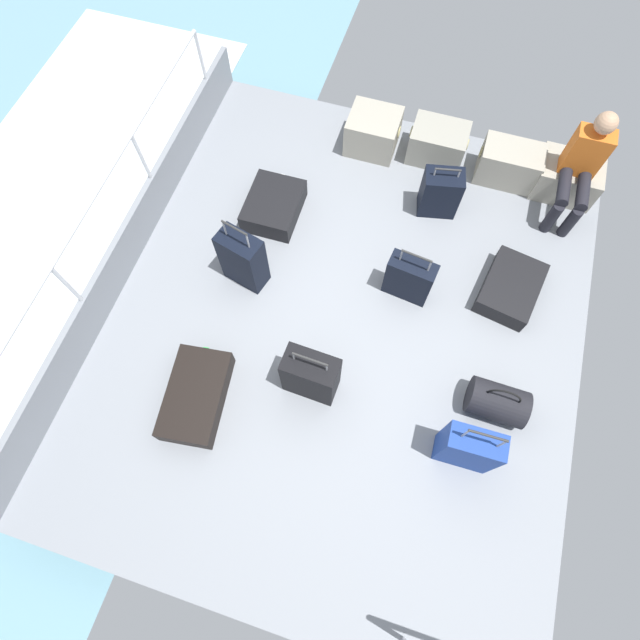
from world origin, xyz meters
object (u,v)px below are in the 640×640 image
Objects in this scene: suitcase_0 at (409,279)px; cargo_crate_1 at (438,143)px; duffel_bag at (497,402)px; suitcase_6 at (468,448)px; suitcase_3 at (510,288)px; suitcase_7 at (243,259)px; cargo_crate_2 at (509,164)px; cargo_crate_3 at (567,178)px; suitcase_5 at (440,193)px; passenger_seated at (582,166)px; suitcase_1 at (311,375)px; cargo_crate_0 at (373,132)px; suitcase_4 at (274,206)px; suitcase_2 at (196,396)px.

cargo_crate_1 is at bearing 92.89° from suitcase_0.
suitcase_6 is at bearing -111.78° from duffel_bag.
suitcase_3 is 2.54m from suitcase_7.
suitcase_0 is (-0.68, -1.66, 0.05)m from cargo_crate_2.
suitcase_5 is at bearing -152.22° from cargo_crate_3.
passenger_seated is 3.27m from suitcase_1.
suitcase_7 is 1.72× the size of duffel_bag.
cargo_crate_0 reaches higher than suitcase_4.
suitcase_4 is at bearing -160.13° from passenger_seated.
suitcase_7 reaches higher than cargo_crate_0.
passenger_seated is 1.61× the size of suitcase_0.
suitcase_2 is (-0.71, -3.25, -0.10)m from cargo_crate_0.
cargo_crate_2 is at bearing -4.74° from cargo_crate_1.
cargo_crate_3 is at bearing 90.00° from passenger_seated.
cargo_crate_1 is at bearing 40.93° from suitcase_4.
cargo_crate_2 is 1.41m from suitcase_3.
cargo_crate_1 is 2.49m from suitcase_7.
cargo_crate_3 is 4.29m from suitcase_2.
suitcase_4 is (-1.51, 0.49, -0.14)m from suitcase_0.
duffel_bag is (1.77, -2.54, -0.04)m from cargo_crate_0.
suitcase_6 is at bearing -99.11° from cargo_crate_3.
cargo_crate_0 is 1.06m from suitcase_5.
cargo_crate_2 is (1.47, 0.00, -0.00)m from cargo_crate_0.
duffel_bag is at bearing 10.28° from suitcase_1.
suitcase_3 is (-0.34, -1.41, -0.09)m from cargo_crate_3.
suitcase_3 is at bearing -54.53° from cargo_crate_1.
suitcase_6 reaches higher than cargo_crate_1.
suitcase_5 is at bearing -134.66° from cargo_crate_2.
suitcase_3 is 1.16× the size of suitcase_4.
suitcase_2 is at bearing -89.35° from suitcase_4.
passenger_seated is (1.37, -0.23, 0.37)m from cargo_crate_1.
duffel_bag reaches higher than cargo_crate_0.
suitcase_1 reaches higher than suitcase_0.
suitcase_0 reaches higher than suitcase_5.
suitcase_3 is at bearing -4.95° from suitcase_4.
suitcase_6 reaches higher than suitcase_2.
passenger_seated reaches higher than suitcase_7.
suitcase_0 is at bearing 46.81° from suitcase_2.
duffel_bag is at bearing 15.85° from suitcase_2.
suitcase_2 is at bearing -131.93° from passenger_seated.
cargo_crate_1 is 0.93× the size of suitcase_4.
passenger_seated is 1.63× the size of suitcase_4.
suitcase_2 is at bearing -133.19° from suitcase_0.
passenger_seated is 2.19× the size of duffel_bag.
suitcase_2 is (-2.78, -3.27, -0.08)m from cargo_crate_3.
suitcase_3 is 0.91× the size of suitcase_7.
suitcase_2 is 3.06m from suitcase_5.
suitcase_6 reaches higher than duffel_bag.
duffel_bag is (1.08, -2.61, -0.03)m from cargo_crate_1.
cargo_crate_1 is 0.75× the size of suitcase_6.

